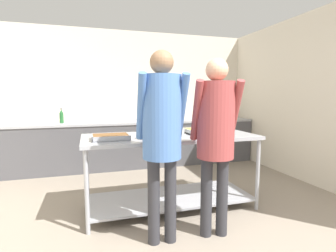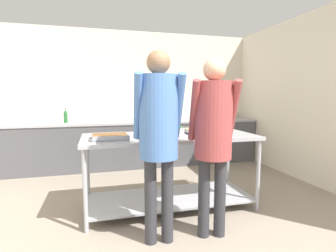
{
  "view_description": "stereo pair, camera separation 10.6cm",
  "coord_description": "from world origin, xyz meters",
  "px_view_note": "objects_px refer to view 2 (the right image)",
  "views": [
    {
      "loc": [
        -0.79,
        -1.1,
        1.37
      ],
      "look_at": [
        0.14,
        1.96,
        1.0
      ],
      "focal_mm": 28.0,
      "sensor_mm": 36.0,
      "label": 1
    },
    {
      "loc": [
        -0.69,
        -1.13,
        1.37
      ],
      "look_at": [
        0.14,
        1.96,
        1.0
      ],
      "focal_mm": 28.0,
      "sensor_mm": 36.0,
      "label": 2
    }
  ],
  "objects_px": {
    "serving_tray_roast": "(110,137)",
    "water_bottle": "(66,116)",
    "sauce_pan": "(150,135)",
    "plate_stack": "(223,129)",
    "serving_tray_vegetables": "(201,131)",
    "guest_serving_left": "(213,129)",
    "guest_serving_right": "(159,126)",
    "broccoli_bowl": "(174,130)"
  },
  "relations": [
    {
      "from": "serving_tray_roast",
      "to": "guest_serving_left",
      "type": "relative_size",
      "value": 0.23
    },
    {
      "from": "broccoli_bowl",
      "to": "serving_tray_roast",
      "type": "bearing_deg",
      "value": -167.3
    },
    {
      "from": "guest_serving_left",
      "to": "guest_serving_right",
      "type": "distance_m",
      "value": 0.52
    },
    {
      "from": "sauce_pan",
      "to": "guest_serving_left",
      "type": "height_order",
      "value": "guest_serving_left"
    },
    {
      "from": "serving_tray_roast",
      "to": "water_bottle",
      "type": "height_order",
      "value": "water_bottle"
    },
    {
      "from": "plate_stack",
      "to": "water_bottle",
      "type": "xyz_separation_m",
      "value": [
        -2.19,
        1.9,
        0.08
      ]
    },
    {
      "from": "plate_stack",
      "to": "water_bottle",
      "type": "relative_size",
      "value": 0.93
    },
    {
      "from": "guest_serving_left",
      "to": "sauce_pan",
      "type": "bearing_deg",
      "value": 130.9
    },
    {
      "from": "sauce_pan",
      "to": "water_bottle",
      "type": "bearing_deg",
      "value": 116.33
    },
    {
      "from": "serving_tray_vegetables",
      "to": "sauce_pan",
      "type": "bearing_deg",
      "value": -160.47
    },
    {
      "from": "plate_stack",
      "to": "guest_serving_right",
      "type": "height_order",
      "value": "guest_serving_right"
    },
    {
      "from": "broccoli_bowl",
      "to": "water_bottle",
      "type": "distance_m",
      "value": 2.48
    },
    {
      "from": "guest_serving_left",
      "to": "broccoli_bowl",
      "type": "bearing_deg",
      "value": 99.71
    },
    {
      "from": "guest_serving_left",
      "to": "serving_tray_roast",
      "type": "bearing_deg",
      "value": 145.01
    },
    {
      "from": "water_bottle",
      "to": "serving_tray_vegetables",
      "type": "bearing_deg",
      "value": -47.49
    },
    {
      "from": "sauce_pan",
      "to": "water_bottle",
      "type": "relative_size",
      "value": 1.49
    },
    {
      "from": "sauce_pan",
      "to": "serving_tray_vegetables",
      "type": "relative_size",
      "value": 0.98
    },
    {
      "from": "serving_tray_vegetables",
      "to": "broccoli_bowl",
      "type": "bearing_deg",
      "value": -179.69
    },
    {
      "from": "guest_serving_right",
      "to": "water_bottle",
      "type": "bearing_deg",
      "value": 111.26
    },
    {
      "from": "serving_tray_roast",
      "to": "broccoli_bowl",
      "type": "height_order",
      "value": "broccoli_bowl"
    },
    {
      "from": "sauce_pan",
      "to": "broccoli_bowl",
      "type": "xyz_separation_m",
      "value": [
        0.35,
        0.25,
        0.0
      ]
    },
    {
      "from": "sauce_pan",
      "to": "serving_tray_roast",
      "type": "bearing_deg",
      "value": 170.04
    },
    {
      "from": "water_bottle",
      "to": "guest_serving_left",
      "type": "bearing_deg",
      "value": -60.31
    },
    {
      "from": "guest_serving_left",
      "to": "water_bottle",
      "type": "distance_m",
      "value": 3.25
    },
    {
      "from": "serving_tray_vegetables",
      "to": "plate_stack",
      "type": "relative_size",
      "value": 1.64
    },
    {
      "from": "serving_tray_vegetables",
      "to": "water_bottle",
      "type": "xyz_separation_m",
      "value": [
        -1.83,
        2.0,
        0.08
      ]
    },
    {
      "from": "serving_tray_roast",
      "to": "plate_stack",
      "type": "bearing_deg",
      "value": 10.38
    },
    {
      "from": "serving_tray_roast",
      "to": "water_bottle",
      "type": "xyz_separation_m",
      "value": [
        -0.68,
        2.18,
        0.08
      ]
    },
    {
      "from": "serving_tray_roast",
      "to": "serving_tray_vegetables",
      "type": "xyz_separation_m",
      "value": [
        1.15,
        0.18,
        0.0
      ]
    },
    {
      "from": "serving_tray_roast",
      "to": "water_bottle",
      "type": "bearing_deg",
      "value": 107.46
    },
    {
      "from": "guest_serving_right",
      "to": "water_bottle",
      "type": "height_order",
      "value": "guest_serving_right"
    },
    {
      "from": "serving_tray_roast",
      "to": "broccoli_bowl",
      "type": "xyz_separation_m",
      "value": [
        0.78,
        0.18,
        0.02
      ]
    },
    {
      "from": "serving_tray_roast",
      "to": "guest_serving_right",
      "type": "height_order",
      "value": "guest_serving_right"
    },
    {
      "from": "serving_tray_roast",
      "to": "sauce_pan",
      "type": "xyz_separation_m",
      "value": [
        0.43,
        -0.08,
        0.02
      ]
    },
    {
      "from": "guest_serving_right",
      "to": "serving_tray_vegetables",
      "type": "bearing_deg",
      "value": 47.24
    },
    {
      "from": "serving_tray_vegetables",
      "to": "guest_serving_left",
      "type": "distance_m",
      "value": 0.87
    },
    {
      "from": "guest_serving_left",
      "to": "water_bottle",
      "type": "height_order",
      "value": "guest_serving_left"
    },
    {
      "from": "plate_stack",
      "to": "water_bottle",
      "type": "height_order",
      "value": "water_bottle"
    },
    {
      "from": "serving_tray_vegetables",
      "to": "guest_serving_left",
      "type": "height_order",
      "value": "guest_serving_left"
    },
    {
      "from": "serving_tray_roast",
      "to": "plate_stack",
      "type": "distance_m",
      "value": 1.53
    },
    {
      "from": "serving_tray_roast",
      "to": "sauce_pan",
      "type": "height_order",
      "value": "sauce_pan"
    },
    {
      "from": "broccoli_bowl",
      "to": "serving_tray_vegetables",
      "type": "xyz_separation_m",
      "value": [
        0.36,
        0.0,
        -0.02
      ]
    }
  ]
}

